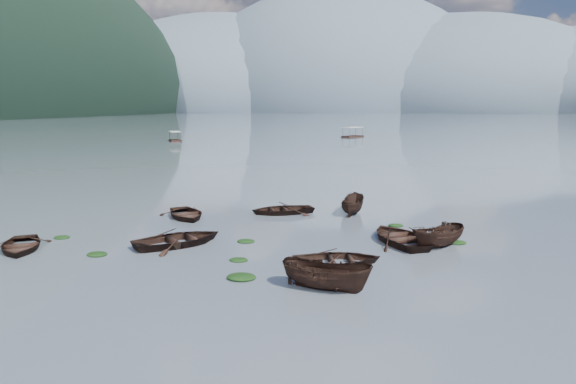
% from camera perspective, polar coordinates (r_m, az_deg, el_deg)
% --- Properties ---
extents(ground_plane, '(2400.00, 2400.00, 0.00)m').
position_cam_1_polar(ground_plane, '(22.46, -5.08, -10.03)').
color(ground_plane, '#505964').
extents(haze_mtn_a, '(520.00, 520.00, 280.00)m').
position_cam_1_polar(haze_mtn_a, '(958.01, -6.77, 8.91)').
color(haze_mtn_a, '#475666').
rests_on(haze_mtn_a, ground).
extents(haze_mtn_b, '(520.00, 520.00, 340.00)m').
position_cam_1_polar(haze_mtn_b, '(922.84, 5.40, 8.91)').
color(haze_mtn_b, '#475666').
rests_on(haze_mtn_b, ground).
extents(haze_mtn_c, '(520.00, 520.00, 260.00)m').
position_cam_1_polar(haze_mtn_c, '(930.31, 17.92, 8.51)').
color(haze_mtn_c, '#475666').
rests_on(haze_mtn_c, ground).
extents(haze_mtn_d, '(520.00, 520.00, 220.00)m').
position_cam_1_polar(haze_mtn_d, '(972.80, 28.56, 7.85)').
color(haze_mtn_d, '#475666').
rests_on(haze_mtn_d, ground).
extents(rowboat_0, '(4.59, 5.03, 0.85)m').
position_cam_1_polar(rowboat_0, '(30.76, -27.57, -5.72)').
color(rowboat_0, black).
rests_on(rowboat_0, ground).
extents(rowboat_1, '(5.98, 5.91, 1.02)m').
position_cam_1_polar(rowboat_1, '(28.89, -12.04, -5.76)').
color(rowboat_1, black).
rests_on(rowboat_1, ground).
extents(rowboat_2, '(4.16, 2.36, 1.51)m').
position_cam_1_polar(rowboat_2, '(21.66, 4.25, -10.76)').
color(rowboat_2, black).
rests_on(rowboat_2, ground).
extents(rowboat_3, '(5.24, 5.94, 1.02)m').
position_cam_1_polar(rowboat_3, '(29.47, 12.33, -5.47)').
color(rowboat_3, black).
rests_on(rowboat_3, ground).
extents(rowboat_4, '(4.91, 4.06, 0.88)m').
position_cam_1_polar(rowboat_4, '(24.94, 5.49, -8.03)').
color(rowboat_4, black).
rests_on(rowboat_4, ground).
extents(rowboat_5, '(3.73, 3.70, 1.47)m').
position_cam_1_polar(rowboat_5, '(28.88, 16.32, -5.94)').
color(rowboat_5, black).
rests_on(rowboat_5, ground).
extents(rowboat_6, '(5.07, 5.40, 0.91)m').
position_cam_1_polar(rowboat_6, '(35.75, -11.28, -2.82)').
color(rowboat_6, black).
rests_on(rowboat_6, ground).
extents(rowboat_7, '(5.41, 4.81, 0.93)m').
position_cam_1_polar(rowboat_7, '(36.52, -0.65, -2.37)').
color(rowboat_7, black).
rests_on(rowboat_7, ground).
extents(rowboat_8, '(1.85, 3.93, 1.46)m').
position_cam_1_polar(rowboat_8, '(36.77, 7.13, -2.37)').
color(rowboat_8, black).
rests_on(rowboat_8, ground).
extents(weed_clump_0, '(1.04, 0.85, 0.23)m').
position_cam_1_polar(weed_clump_0, '(28.07, -20.45, -6.61)').
color(weed_clump_0, black).
rests_on(weed_clump_0, ground).
extents(weed_clump_1, '(0.92, 0.73, 0.20)m').
position_cam_1_polar(weed_clump_1, '(25.54, -5.51, -7.61)').
color(weed_clump_1, black).
rests_on(weed_clump_1, ground).
extents(weed_clump_2, '(1.31, 1.04, 0.28)m').
position_cam_1_polar(weed_clump_2, '(22.96, -5.20, -9.58)').
color(weed_clump_2, black).
rests_on(weed_clump_2, ground).
extents(weed_clump_3, '(0.84, 0.71, 0.19)m').
position_cam_1_polar(weed_clump_3, '(30.90, 10.85, -4.73)').
color(weed_clump_3, black).
rests_on(weed_clump_3, ground).
extents(weed_clump_4, '(1.06, 0.84, 0.22)m').
position_cam_1_polar(weed_clump_4, '(30.07, 18.21, -5.43)').
color(weed_clump_4, black).
rests_on(weed_clump_4, ground).
extents(weed_clump_5, '(0.95, 0.77, 0.20)m').
position_cam_1_polar(weed_clump_5, '(32.40, -23.83, -4.71)').
color(weed_clump_5, black).
rests_on(weed_clump_5, ground).
extents(weed_clump_6, '(1.00, 0.83, 0.21)m').
position_cam_1_polar(weed_clump_6, '(28.94, -4.69, -5.56)').
color(weed_clump_6, black).
rests_on(weed_clump_6, ground).
extents(weed_clump_7, '(0.95, 0.76, 0.21)m').
position_cam_1_polar(weed_clump_7, '(33.30, 11.90, -3.74)').
color(weed_clump_7, black).
rests_on(weed_clump_7, ground).
extents(pontoon_left, '(4.59, 5.84, 2.08)m').
position_cam_1_polar(pontoon_left, '(116.85, -12.42, 5.54)').
color(pontoon_left, black).
rests_on(pontoon_left, ground).
extents(pontoon_centre, '(5.68, 6.61, 2.39)m').
position_cam_1_polar(pontoon_centre, '(130.86, 7.19, 6.07)').
color(pontoon_centre, black).
rests_on(pontoon_centre, ground).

